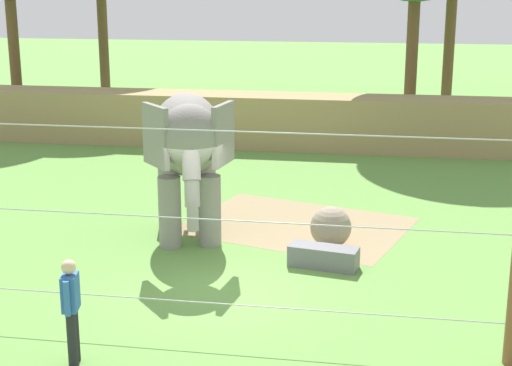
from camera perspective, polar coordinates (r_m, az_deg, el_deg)
The scene contains 8 objects.
ground_plane at distance 14.90m, azimuth -2.71°, elevation -7.57°, with size 120.00×120.00×0.00m, color #609342.
dirt_patch at distance 18.43m, azimuth 3.01°, elevation -3.11°, with size 5.01×3.72×0.01m, color #937F5B.
embankment_wall at distance 26.86m, azimuth 3.10°, elevation 4.56°, with size 36.00×1.80×1.81m, color tan.
elephant at distance 16.94m, azimuth -5.07°, elevation 2.90°, with size 2.45×4.33×3.31m.
enrichment_ball at distance 16.89m, azimuth 5.54°, elevation -3.26°, with size 0.90×0.90×0.90m, color gray.
cable_fence at distance 12.18m, azimuth -5.11°, elevation -3.71°, with size 11.09×0.27×3.60m.
zookeeper at distance 12.00m, azimuth -13.50°, elevation -8.88°, with size 0.28×0.58×1.67m.
feed_trough at distance 15.77m, azimuth 5.01°, elevation -5.46°, with size 1.47×0.75×0.44m.
Camera 1 is at (2.99, -13.45, 5.66)m, focal length 54.13 mm.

